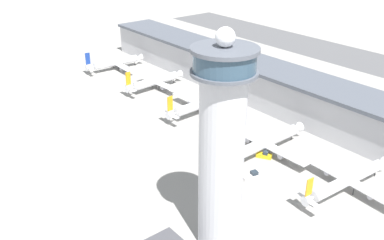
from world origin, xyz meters
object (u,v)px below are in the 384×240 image
at_px(airplane_gate_alpha, 115,63).
at_px(service_truck_catering, 253,176).
at_px(airplane_gate_delta, 264,144).
at_px(airplane_gate_echo, 348,180).
at_px(control_tower, 222,146).
at_px(airplane_gate_bravo, 155,81).
at_px(service_truck_fuel, 264,155).
at_px(airplane_gate_charlie, 201,104).

height_order(airplane_gate_alpha, service_truck_catering, airplane_gate_alpha).
bearing_deg(airplane_gate_delta, airplane_gate_echo, 4.76).
height_order(control_tower, airplane_gate_echo, control_tower).
relative_size(airplane_gate_bravo, airplane_gate_delta, 0.80).
distance_m(airplane_gate_alpha, service_truck_fuel, 129.30).
relative_size(airplane_gate_alpha, service_truck_catering, 4.63).
bearing_deg(airplane_gate_bravo, service_truck_catering, -13.40).
bearing_deg(airplane_gate_echo, control_tower, -100.49).
bearing_deg(airplane_gate_delta, service_truck_catering, -58.50).
bearing_deg(airplane_gate_bravo, airplane_gate_alpha, -179.67).
bearing_deg(airplane_gate_bravo, airplane_gate_delta, -4.23).
bearing_deg(airplane_gate_charlie, service_truck_fuel, -8.91).
distance_m(control_tower, service_truck_catering, 45.71).
bearing_deg(airplane_gate_charlie, service_truck_catering, -21.55).
distance_m(airplane_gate_alpha, service_truck_catering, 138.15).
bearing_deg(service_truck_fuel, airplane_gate_delta, 140.21).
distance_m(airplane_gate_delta, service_truck_catering, 19.28).
height_order(airplane_gate_charlie, airplane_gate_echo, airplane_gate_charlie).
height_order(airplane_gate_bravo, airplane_gate_echo, airplane_gate_bravo).
relative_size(airplane_gate_delta, airplane_gate_echo, 1.08).
height_order(service_truck_catering, service_truck_fuel, service_truck_fuel).
height_order(airplane_gate_delta, service_truck_fuel, airplane_gate_delta).
height_order(airplane_gate_alpha, airplane_gate_delta, airplane_gate_delta).
distance_m(airplane_gate_echo, service_truck_catering, 31.96).
bearing_deg(airplane_gate_echo, service_truck_catering, -143.00).
bearing_deg(airplane_gate_charlie, airplane_gate_echo, -1.60).
distance_m(airplane_gate_bravo, service_truck_fuel, 87.15).
height_order(airplane_gate_charlie, service_truck_fuel, airplane_gate_charlie).
xyz_separation_m(airplane_gate_echo, service_truck_catering, (-25.38, -19.13, -3.39)).
bearing_deg(service_truck_catering, service_truck_fuel, 117.56).
bearing_deg(service_truck_catering, airplane_gate_bravo, 166.60).
relative_size(airplane_gate_bravo, airplane_gate_charlie, 0.90).
distance_m(control_tower, airplane_gate_charlie, 91.22).
distance_m(airplane_gate_alpha, airplane_gate_charlie, 82.27).
bearing_deg(airplane_gate_charlie, airplane_gate_alpha, 179.44).
bearing_deg(airplane_gate_alpha, airplane_gate_charlie, -0.56).
distance_m(airplane_gate_delta, service_truck_fuel, 4.73).
xyz_separation_m(control_tower, airplane_gate_echo, (9.24, 49.88, -26.33)).
bearing_deg(control_tower, service_truck_catering, 117.70).
bearing_deg(airplane_gate_bravo, control_tower, -25.76).
bearing_deg(airplane_gate_echo, airplane_gate_delta, -175.24).
distance_m(control_tower, airplane_gate_bravo, 125.10).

